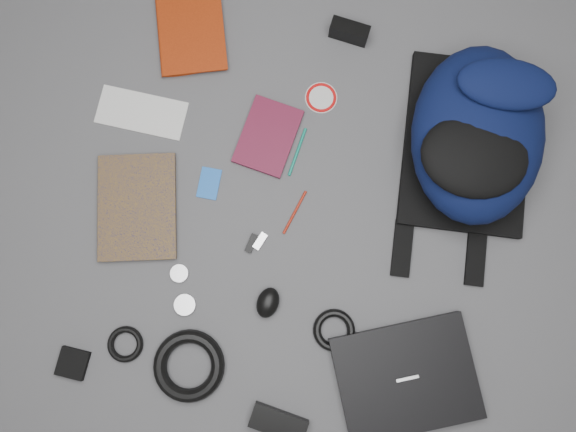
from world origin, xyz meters
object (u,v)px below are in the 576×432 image
(pouch, at_px, (73,363))
(mouse, at_px, (268,303))
(comic_book, at_px, (98,209))
(textbook_red, at_px, (158,35))
(dvd_case, at_px, (268,136))
(compact_camera, at_px, (349,32))
(power_brick, at_px, (279,423))
(backpack, at_px, (477,134))
(laptop, at_px, (406,377))

(pouch, bearing_deg, mouse, 32.53)
(comic_book, distance_m, mouse, 0.51)
(textbook_red, relative_size, comic_book, 0.86)
(dvd_case, xyz_separation_m, mouse, (0.12, -0.42, 0.01))
(textbook_red, xyz_separation_m, mouse, (0.49, -0.62, 0.01))
(comic_book, height_order, compact_camera, compact_camera)
(comic_book, relative_size, power_brick, 1.99)
(pouch, bearing_deg, textbook_red, 93.14)
(textbook_red, bearing_deg, backpack, -26.56)
(comic_book, distance_m, compact_camera, 0.82)
(power_brick, bearing_deg, compact_camera, 98.93)
(pouch, bearing_deg, comic_book, 98.60)
(backpack, distance_m, power_brick, 0.88)
(comic_book, height_order, pouch, comic_book)
(laptop, xyz_separation_m, mouse, (-0.39, 0.09, 0.00))
(compact_camera, bearing_deg, textbook_red, -161.84)
(backpack, bearing_deg, compact_camera, 142.08)
(compact_camera, relative_size, power_brick, 0.74)
(laptop, height_order, compact_camera, compact_camera)
(laptop, bearing_deg, dvd_case, 107.41)
(textbook_red, bearing_deg, comic_book, -112.96)
(laptop, xyz_separation_m, pouch, (-0.82, -0.19, -0.01))
(backpack, xyz_separation_m, power_brick, (-0.29, -0.82, -0.09))
(backpack, height_order, mouse, backpack)
(backpack, xyz_separation_m, dvd_case, (-0.51, -0.12, -0.10))
(textbook_red, distance_m, pouch, 0.90)
(mouse, bearing_deg, backpack, 57.69)
(backpack, relative_size, dvd_case, 2.64)
(backpack, bearing_deg, pouch, -143.66)
(backpack, height_order, comic_book, backpack)
(textbook_red, distance_m, mouse, 0.79)
(mouse, height_order, pouch, mouse)
(power_brick, distance_m, pouch, 0.54)
(power_brick, relative_size, pouch, 1.95)
(backpack, xyz_separation_m, mouse, (-0.39, -0.54, -0.09))
(textbook_red, bearing_deg, dvd_case, -49.54)
(laptop, relative_size, power_brick, 2.42)
(compact_camera, distance_m, power_brick, 1.04)
(textbook_red, distance_m, power_brick, 1.07)
(laptop, xyz_separation_m, power_brick, (-0.28, -0.19, 0.00))
(backpack, xyz_separation_m, pouch, (-0.83, -0.82, -0.10))
(compact_camera, bearing_deg, laptop, -63.92)
(backpack, distance_m, pouch, 1.17)
(comic_book, distance_m, dvd_case, 0.49)
(laptop, height_order, pouch, laptop)
(textbook_red, distance_m, compact_camera, 0.52)
(backpack, xyz_separation_m, laptop, (-0.01, -0.63, -0.09))
(laptop, relative_size, compact_camera, 3.25)
(backpack, distance_m, laptop, 0.64)
(pouch, bearing_deg, laptop, 13.13)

